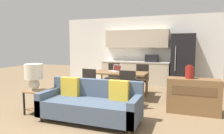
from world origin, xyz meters
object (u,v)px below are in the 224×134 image
(table_lamp, at_px, (34,74))
(credenza, at_px, (193,96))
(side_table, at_px, (37,98))
(laptop, at_px, (116,70))
(vase, at_px, (189,72))
(refrigerator, at_px, (183,61))
(dining_table, at_px, (120,74))
(couch, at_px, (91,104))
(dining_chair_near_right, at_px, (129,87))
(dining_chair_far_right, at_px, (142,78))
(dining_chair_far_left, at_px, (113,76))
(dining_chair_near_left, at_px, (92,84))

(table_lamp, xyz_separation_m, credenza, (3.32, 1.25, -0.50))
(side_table, bearing_deg, laptop, 60.06)
(laptop, bearing_deg, vase, 3.41)
(refrigerator, xyz_separation_m, credenza, (0.27, -2.96, -0.58))
(dining_table, distance_m, couch, 1.91)
(table_lamp, relative_size, laptop, 1.49)
(dining_chair_near_right, distance_m, dining_chair_far_right, 1.54)
(dining_chair_far_left, distance_m, dining_chair_far_right, 1.00)
(side_table, distance_m, dining_chair_near_left, 1.39)
(dining_chair_far_left, bearing_deg, laptop, -65.14)
(couch, xyz_separation_m, dining_chair_far_left, (-0.49, 2.68, 0.18))
(credenza, distance_m, dining_chair_far_right, 2.04)
(table_lamp, distance_m, dining_chair_near_left, 1.48)
(dining_table, bearing_deg, refrigerator, 53.42)
(couch, distance_m, dining_chair_far_left, 2.73)
(dining_table, height_order, couch, couch)
(side_table, height_order, dining_chair_far_right, dining_chair_far_right)
(credenza, relative_size, dining_chair_far_right, 1.20)
(dining_table, height_order, dining_chair_far_right, dining_chair_far_right)
(dining_chair_far_right, bearing_deg, credenza, -46.56)
(side_table, bearing_deg, dining_chair_near_right, 31.02)
(dining_chair_far_left, bearing_deg, couch, -80.83)
(dining_chair_far_left, xyz_separation_m, laptop, (0.34, -0.69, 0.29))
(couch, xyz_separation_m, credenza, (1.96, 1.18, 0.06))
(dining_chair_near_right, height_order, laptop, laptop)
(credenza, relative_size, dining_chair_far_left, 1.20)
(laptop, bearing_deg, dining_chair_far_left, 141.59)
(side_table, bearing_deg, dining_table, 55.07)
(side_table, distance_m, vase, 3.46)
(side_table, height_order, credenza, credenza)
(couch, xyz_separation_m, dining_chair_far_right, (0.50, 2.60, 0.18))
(couch, height_order, laptop, laptop)
(vase, height_order, dining_chair_near_left, vase)
(table_lamp, distance_m, dining_chair_far_left, 2.91)
(side_table, xyz_separation_m, dining_chair_near_right, (1.83, 1.10, 0.17))
(couch, relative_size, dining_chair_far_left, 2.18)
(dining_chair_far_left, bearing_deg, vase, -33.80)
(dining_table, bearing_deg, dining_chair_far_left, 121.87)
(table_lamp, relative_size, dining_chair_near_left, 0.64)
(couch, bearing_deg, laptop, 94.46)
(vase, bearing_deg, couch, -147.89)
(dining_chair_near_left, bearing_deg, refrigerator, -117.37)
(refrigerator, xyz_separation_m, dining_chair_near_right, (-1.19, -3.08, -0.46))
(dining_table, height_order, dining_chair_near_right, dining_chair_near_right)
(refrigerator, xyz_separation_m, vase, (0.18, -2.97, -0.05))
(refrigerator, bearing_deg, dining_chair_far_right, -127.62)
(side_table, bearing_deg, refrigerator, 54.17)
(side_table, distance_m, dining_chair_far_right, 3.21)
(dining_chair_near_right, distance_m, dining_chair_far_left, 1.90)
(vase, relative_size, dining_chair_far_right, 0.32)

